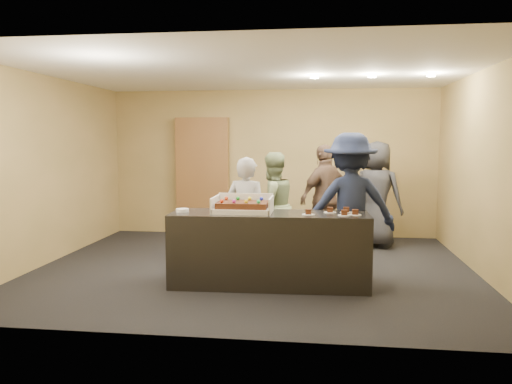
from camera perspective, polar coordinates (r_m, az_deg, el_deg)
room at (r=6.83m, az=-0.22°, el=2.35°), size 6.04×6.00×2.70m
serving_counter at (r=6.14m, az=1.53°, el=-6.56°), size 2.42×0.79×0.90m
storage_cabinet at (r=9.45m, az=-6.12°, el=1.80°), size 1.00×0.15×2.19m
cake_box at (r=6.12m, az=-1.48°, el=-1.87°), size 0.72×0.49×0.21m
sheet_cake at (r=6.09m, az=-1.52°, el=-1.43°), size 0.61×0.42×0.12m
plate_stack at (r=6.20m, az=-8.41°, el=-2.08°), size 0.16×0.16×0.04m
slice_a at (r=5.93m, az=6.01°, el=-2.38°), size 0.15×0.15×0.07m
slice_b at (r=6.13m, az=8.45°, el=-2.14°), size 0.15×0.15×0.07m
slice_c at (r=5.92m, az=10.05°, el=-2.45°), size 0.15×0.15×0.07m
slice_d at (r=6.17m, az=10.27°, el=-2.12°), size 0.15×0.15×0.07m
slice_e at (r=5.98m, az=11.27°, el=-2.39°), size 0.15×0.15×0.07m
person_server_grey at (r=6.61m, az=-1.10°, el=-2.74°), size 0.64×0.49×1.56m
person_sage_man at (r=7.43m, az=1.83°, el=-1.61°), size 0.99×0.96×1.60m
person_navy_man at (r=6.57m, az=10.67°, el=-1.51°), size 1.31×0.88×1.87m
person_brown_extra at (r=8.00m, az=7.95°, el=-0.72°), size 1.02×0.98×1.71m
person_dark_suit at (r=8.51m, az=13.60°, el=-0.25°), size 1.02×0.88×1.77m
ceiling_spotlights at (r=7.34m, az=13.11°, el=12.77°), size 1.72×0.12×0.03m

